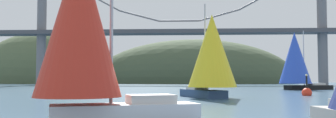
% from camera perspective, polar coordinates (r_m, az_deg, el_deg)
% --- Properties ---
extents(headland_left, '(62.76, 44.00, 43.52)m').
position_cam_1_polar(headland_left, '(162.57, -17.75, -3.56)').
color(headland_left, '#4C5B3D').
rests_on(headland_left, ground_plane).
extents(headland_center, '(84.40, 44.00, 35.77)m').
position_cam_1_polar(headland_center, '(152.09, 3.95, -3.74)').
color(headland_center, '#425138').
rests_on(headland_center, ground_plane).
extents(suspension_bridge, '(121.07, 6.00, 39.38)m').
position_cam_1_polar(suspension_bridge, '(113.19, 1.72, 4.96)').
color(suspension_bridge, slate).
rests_on(suspension_bridge, ground_plane).
extents(sailboat_scarlet_sail, '(7.08, 4.71, 7.75)m').
position_cam_1_polar(sailboat_scarlet_sail, '(15.26, -12.61, 4.29)').
color(sailboat_scarlet_sail, white).
rests_on(sailboat_scarlet_sail, ground_plane).
extents(sailboat_blue_spinnaker, '(10.03, 6.73, 10.11)m').
position_cam_1_polar(sailboat_blue_spinnaker, '(66.78, 18.97, -0.09)').
color(sailboat_blue_spinnaker, black).
rests_on(sailboat_blue_spinnaker, ground_plane).
extents(sailboat_yellow_sail, '(6.22, 8.57, 9.31)m').
position_cam_1_polar(sailboat_yellow_sail, '(35.71, 6.65, 0.79)').
color(sailboat_yellow_sail, navy).
rests_on(sailboat_yellow_sail, ground_plane).
extents(channel_buoy, '(1.10, 1.10, 2.64)m').
position_cam_1_polar(channel_buoy, '(44.13, 20.50, -4.80)').
color(channel_buoy, red).
rests_on(channel_buoy, ground_plane).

